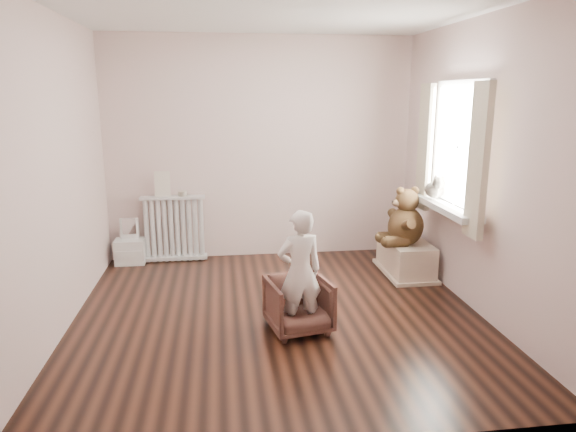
{
  "coord_description": "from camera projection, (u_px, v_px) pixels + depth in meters",
  "views": [
    {
      "loc": [
        -0.47,
        -4.27,
        1.94
      ],
      "look_at": [
        0.15,
        0.45,
        0.8
      ],
      "focal_mm": 32.0,
      "sensor_mm": 36.0,
      "label": 1
    }
  ],
  "objects": [
    {
      "name": "plush_cat",
      "position": [
        434.0,
        189.0,
        5.18
      ],
      "size": [
        0.22,
        0.31,
        0.25
      ],
      "primitive_type": null,
      "rotation": [
        0.0,
        0.0,
        -0.14
      ],
      "color": "#6D655B",
      "rests_on": "window_sill"
    },
    {
      "name": "radiator",
      "position": [
        174.0,
        229.0,
        6.02
      ],
      "size": [
        0.74,
        0.14,
        0.78
      ],
      "primitive_type": "cube",
      "color": "silver",
      "rests_on": "floor"
    },
    {
      "name": "ceiling",
      "position": [
        277.0,
        7.0,
        4.02
      ],
      "size": [
        3.6,
        3.6,
        0.01
      ],
      "primitive_type": "cube",
      "color": "white",
      "rests_on": "ground"
    },
    {
      "name": "window",
      "position": [
        460.0,
        147.0,
        4.8
      ],
      "size": [
        0.03,
        0.9,
        1.1
      ],
      "primitive_type": "cube",
      "color": "white",
      "rests_on": "right_wall"
    },
    {
      "name": "curtain_right",
      "position": [
        425.0,
        148.0,
        5.35
      ],
      "size": [
        0.06,
        0.26,
        1.3
      ],
      "primitive_type": "cube",
      "color": "beige",
      "rests_on": "right_wall"
    },
    {
      "name": "back_wall",
      "position": [
        261.0,
        149.0,
        6.06
      ],
      "size": [
        3.6,
        0.02,
        2.6
      ],
      "primitive_type": "cube",
      "color": "beige",
      "rests_on": "ground"
    },
    {
      "name": "right_wall",
      "position": [
        479.0,
        167.0,
        4.55
      ],
      "size": [
        0.02,
        3.6,
        2.6
      ],
      "primitive_type": "cube",
      "color": "beige",
      "rests_on": "ground"
    },
    {
      "name": "curtain_left",
      "position": [
        478.0,
        161.0,
        4.25
      ],
      "size": [
        0.06,
        0.26,
        1.3
      ],
      "primitive_type": "cube",
      "color": "beige",
      "rests_on": "right_wall"
    },
    {
      "name": "armchair",
      "position": [
        299.0,
        305.0,
        4.26
      ],
      "size": [
        0.58,
        0.59,
        0.46
      ],
      "primitive_type": "imported",
      "rotation": [
        0.0,
        0.0,
        0.2
      ],
      "color": "#522F26",
      "rests_on": "floor"
    },
    {
      "name": "teddy_bear",
      "position": [
        406.0,
        217.0,
        5.43
      ],
      "size": [
        0.51,
        0.4,
        0.61
      ],
      "primitive_type": null,
      "rotation": [
        0.0,
        0.0,
        0.04
      ],
      "color": "#382512",
      "rests_on": "toy_bench"
    },
    {
      "name": "paper_doll",
      "position": [
        162.0,
        184.0,
        5.89
      ],
      "size": [
        0.18,
        0.02,
        0.29
      ],
      "primitive_type": "cube",
      "color": "beige",
      "rests_on": "radiator"
    },
    {
      "name": "toy_vanity",
      "position": [
        130.0,
        241.0,
        5.96
      ],
      "size": [
        0.34,
        0.24,
        0.53
      ],
      "primitive_type": "cube",
      "color": "silver",
      "rests_on": "floor"
    },
    {
      "name": "toy_bench",
      "position": [
        406.0,
        256.0,
        5.65
      ],
      "size": [
        0.42,
        0.79,
        0.37
      ],
      "primitive_type": "cube",
      "color": "beige",
      "rests_on": "floor"
    },
    {
      "name": "child",
      "position": [
        300.0,
        272.0,
        4.14
      ],
      "size": [
        0.42,
        0.32,
        1.03
      ],
      "primitive_type": "imported",
      "rotation": [
        0.0,
        0.0,
        3.34
      ],
      "color": "white",
      "rests_on": "armchair"
    },
    {
      "name": "tin_a",
      "position": [
        183.0,
        193.0,
        5.94
      ],
      "size": [
        0.1,
        0.1,
        0.06
      ],
      "primitive_type": "cylinder",
      "color": "#A59E8C",
      "rests_on": "radiator"
    },
    {
      "name": "left_wall",
      "position": [
        54.0,
        176.0,
        4.1
      ],
      "size": [
        0.02,
        3.6,
        2.6
      ],
      "primitive_type": "cube",
      "color": "beige",
      "rests_on": "ground"
    },
    {
      "name": "window_sill",
      "position": [
        447.0,
        208.0,
        4.93
      ],
      "size": [
        0.22,
        1.1,
        0.06
      ],
      "primitive_type": "cube",
      "color": "silver",
      "rests_on": "right_wall"
    },
    {
      "name": "front_wall",
      "position": [
        317.0,
        223.0,
        2.59
      ],
      "size": [
        3.6,
        0.02,
        2.6
      ],
      "primitive_type": "cube",
      "color": "beige",
      "rests_on": "ground"
    },
    {
      "name": "floor",
      "position": [
        278.0,
        314.0,
        4.63
      ],
      "size": [
        3.6,
        3.6,
        0.01
      ],
      "primitive_type": "cube",
      "color": "black",
      "rests_on": "ground"
    }
  ]
}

